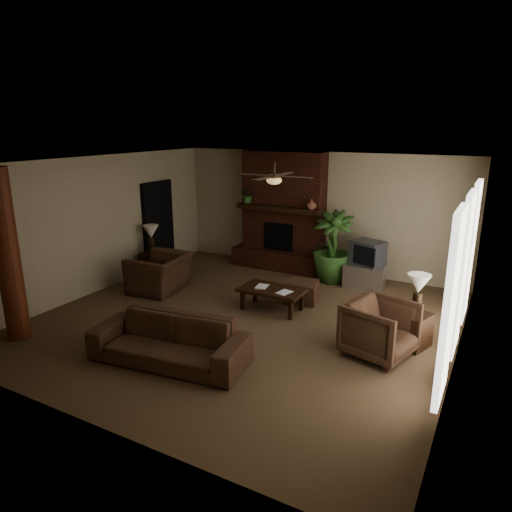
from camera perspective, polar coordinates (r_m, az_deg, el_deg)
The scene contains 23 objects.
room_shell at distance 8.04m, azimuth -1.36°, elevation 1.37°, with size 7.00×7.00×7.00m.
fireplace at distance 11.24m, azimuth 3.29°, elevation 4.28°, with size 2.40×0.70×2.80m.
windows at distance 7.26m, azimuth 23.88°, elevation -2.05°, with size 0.08×3.65×2.35m.
log_column at distance 8.34m, azimuth -28.10°, elevation -0.01°, with size 0.36×0.36×2.80m, color brown.
doorway at distance 11.50m, azimuth -11.85°, elevation 3.69°, with size 0.10×1.00×2.10m, color black.
ceiling_fan at distance 7.91m, azimuth 2.23°, elevation 9.45°, with size 1.35×1.35×0.37m.
sofa at distance 7.04m, azimuth -10.59°, elevation -9.27°, with size 2.33×0.68×0.91m, color #452C1D.
armchair_left at distance 9.97m, azimuth -11.71°, elevation -1.32°, with size 1.19×0.77×1.04m, color #452C1D.
armchair_right at distance 7.33m, azimuth 14.94°, elevation -8.36°, with size 0.92×0.86×0.95m, color #452C1D.
coffee_table at distance 8.80m, azimuth 1.98°, elevation -4.34°, with size 1.20×0.70×0.43m.
ottoman at distance 9.31m, azimuth 5.61°, elevation -4.37°, with size 0.60×0.60×0.40m, color #452C1D.
tv_stand at distance 10.31m, azimuth 13.11°, elevation -2.41°, with size 0.85×0.50×0.50m, color #BABABC.
tv at distance 10.20m, azimuth 13.48°, elevation 0.37°, with size 0.78×0.71×0.52m.
floor_vase at distance 10.97m, azimuth 7.76°, elevation -0.02°, with size 0.34×0.34×0.77m.
floor_plant at distance 10.52m, azimuth 9.26°, elevation -0.72°, with size 0.89×1.58×0.89m, color #315923.
side_table_left at distance 11.08m, azimuth -12.37°, elevation -0.93°, with size 0.50×0.50×0.55m, color black.
lamp_left at distance 10.87m, azimuth -12.72°, elevation 2.68°, with size 0.42×0.42×0.65m.
side_table_right at distance 7.86m, azimuth 18.46°, elevation -8.53°, with size 0.50×0.50×0.55m, color black.
lamp_right at distance 7.59m, azimuth 19.26°, elevation -3.58°, with size 0.39×0.39×0.65m.
mantel_plant at distance 11.31m, azimuth -0.98°, elevation 7.31°, with size 0.38×0.42×0.33m, color #315923.
mantel_vase at distance 10.54m, azimuth 6.81°, elevation 6.26°, with size 0.22×0.23×0.22m, color brown.
book_a at distance 8.82m, azimuth 0.06°, elevation -2.89°, with size 0.22×0.03×0.29m, color #999999.
book_b at distance 8.57m, azimuth 2.93°, elevation -3.49°, with size 0.21×0.02×0.29m, color #999999.
Camera 1 is at (3.88, -6.74, 3.42)m, focal length 32.69 mm.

